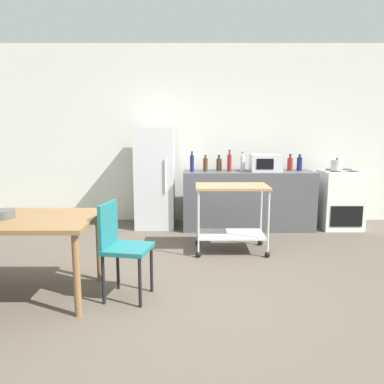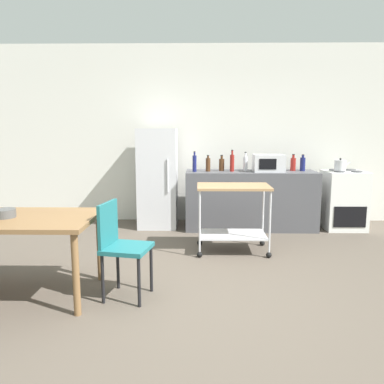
{
  "view_description": "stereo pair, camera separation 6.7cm",
  "coord_description": "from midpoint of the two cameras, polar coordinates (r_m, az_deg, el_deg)",
  "views": [
    {
      "loc": [
        0.03,
        -3.38,
        1.55
      ],
      "look_at": [
        0.02,
        1.2,
        0.8
      ],
      "focal_mm": 36.4,
      "sensor_mm": 36.0,
      "label": 1
    },
    {
      "loc": [
        0.1,
        -3.37,
        1.55
      ],
      "look_at": [
        0.02,
        1.2,
        0.8
      ],
      "focal_mm": 36.4,
      "sensor_mm": 36.0,
      "label": 2
    }
  ],
  "objects": [
    {
      "name": "bottle_soda",
      "position": [
        6.26,
        14.89,
        4.0
      ],
      "size": [
        0.08,
        0.08,
        0.26
      ],
      "color": "maroon",
      "rests_on": "kitchen_counter"
    },
    {
      "name": "chair_teal",
      "position": [
        3.63,
        -9.95,
        -7.33
      ],
      "size": [
        0.47,
        0.47,
        0.89
      ],
      "rotation": [
        0.0,
        0.0,
        1.38
      ],
      "color": "#1E666B",
      "rests_on": "ground_plane"
    },
    {
      "name": "bottle_sparkling_water",
      "position": [
        5.91,
        0.7,
        4.26
      ],
      "size": [
        0.06,
        0.06,
        0.31
      ],
      "color": "navy",
      "rests_on": "kitchen_counter"
    },
    {
      "name": "bottle_hot_sauce",
      "position": [
        5.96,
        2.69,
        4.06
      ],
      "size": [
        0.07,
        0.07,
        0.25
      ],
      "color": "#4C2D19",
      "rests_on": "kitchen_counter"
    },
    {
      "name": "microwave",
      "position": [
        6.04,
        11.45,
        4.18
      ],
      "size": [
        0.46,
        0.35,
        0.26
      ],
      "color": "silver",
      "rests_on": "kitchen_counter"
    },
    {
      "name": "ground_plane",
      "position": [
        3.71,
        -0.06,
        -15.35
      ],
      "size": [
        12.0,
        12.0,
        0.0
      ],
      "primitive_type": "plane",
      "color": "brown"
    },
    {
      "name": "fruit_bowl",
      "position": [
        3.9,
        -25.35,
        -2.84
      ],
      "size": [
        0.2,
        0.2,
        0.08
      ],
      "primitive_type": "cylinder",
      "color": "#4C4C4C",
      "rests_on": "dining_table"
    },
    {
      "name": "stove_oven",
      "position": [
        6.51,
        21.58,
        -1.08
      ],
      "size": [
        0.6,
        0.61,
        0.92
      ],
      "color": "white",
      "rests_on": "ground_plane"
    },
    {
      "name": "bottle_vinegar",
      "position": [
        5.99,
        6.21,
        4.33
      ],
      "size": [
        0.07,
        0.07,
        0.33
      ],
      "color": "maroon",
      "rests_on": "kitchen_counter"
    },
    {
      "name": "dining_table",
      "position": [
        3.92,
        -24.35,
        -4.5
      ],
      "size": [
        1.5,
        0.9,
        0.75
      ],
      "color": "brown",
      "rests_on": "ground_plane"
    },
    {
      "name": "refrigerator",
      "position": [
        6.15,
        -4.71,
        2.03
      ],
      "size": [
        0.6,
        0.63,
        1.55
      ],
      "color": "silver",
      "rests_on": "ground_plane"
    },
    {
      "name": "bottle_soy_sauce",
      "position": [
        6.05,
        8.15,
        4.19
      ],
      "size": [
        0.07,
        0.07,
        0.3
      ],
      "color": "silver",
      "rests_on": "kitchen_counter"
    },
    {
      "name": "kitchen_cart",
      "position": [
        4.91,
        6.43,
        -2.23
      ],
      "size": [
        0.91,
        0.57,
        0.85
      ],
      "color": "#A37A51",
      "rests_on": "ground_plane"
    },
    {
      "name": "bottle_sesame_oil",
      "position": [
        6.06,
        4.68,
        4.06
      ],
      "size": [
        0.08,
        0.08,
        0.25
      ],
      "color": "#4C2D19",
      "rests_on": "kitchen_counter"
    },
    {
      "name": "back_wall",
      "position": [
        6.58,
        0.48,
        8.42
      ],
      "size": [
        8.4,
        0.12,
        2.9
      ],
      "primitive_type": "cube",
      "color": "silver",
      "rests_on": "ground_plane"
    },
    {
      "name": "kettle",
      "position": [
        6.3,
        21.18,
        3.67
      ],
      "size": [
        0.24,
        0.17,
        0.19
      ],
      "color": "silver",
      "rests_on": "stove_oven"
    },
    {
      "name": "kitchen_counter",
      "position": [
        6.13,
        8.85,
        -1.15
      ],
      "size": [
        2.0,
        0.64,
        0.9
      ],
      "primitive_type": "cube",
      "color": "#4C4C51",
      "rests_on": "ground_plane"
    },
    {
      "name": "bottle_olive_oil",
      "position": [
        6.27,
        16.2,
        3.98
      ],
      "size": [
        0.08,
        0.08,
        0.25
      ],
      "color": "navy",
      "rests_on": "kitchen_counter"
    }
  ]
}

